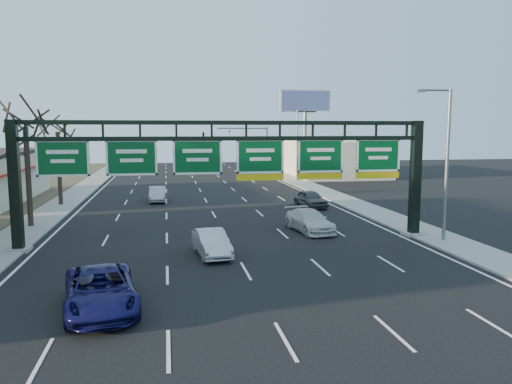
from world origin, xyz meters
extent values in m
plane|color=black|center=(0.00, 0.00, 0.00)|extent=(160.00, 160.00, 0.00)
cube|color=gray|center=(-12.80, 20.00, 0.06)|extent=(3.00, 120.00, 0.12)
cube|color=gray|center=(12.80, 20.00, 0.06)|extent=(3.00, 120.00, 0.12)
cube|color=white|center=(0.00, 20.00, 0.01)|extent=(21.60, 120.00, 0.01)
cube|color=black|center=(-11.70, 8.00, 3.60)|extent=(0.55, 0.55, 7.20)
cube|color=gray|center=(-11.70, 8.00, 0.10)|extent=(1.20, 1.20, 0.20)
cube|color=black|center=(11.70, 8.00, 3.60)|extent=(0.55, 0.55, 7.20)
cube|color=gray|center=(11.70, 8.00, 0.10)|extent=(1.20, 1.20, 0.20)
cube|color=black|center=(0.00, 8.00, 7.05)|extent=(23.40, 0.25, 0.25)
cube|color=black|center=(0.00, 8.00, 6.15)|extent=(23.40, 0.25, 0.25)
cube|color=#05461C|center=(-9.17, 8.00, 5.10)|extent=(2.80, 0.10, 2.00)
cube|color=#05461C|center=(-5.50, 8.00, 5.10)|extent=(2.80, 0.10, 2.00)
cube|color=#05461C|center=(-1.83, 8.00, 5.10)|extent=(2.80, 0.10, 2.00)
cube|color=#05461C|center=(1.83, 8.00, 5.10)|extent=(2.80, 0.10, 2.00)
cube|color=yellow|center=(1.83, 8.00, 3.88)|extent=(2.80, 0.10, 0.40)
cube|color=#05461C|center=(5.50, 8.00, 5.10)|extent=(2.80, 0.10, 2.00)
cube|color=yellow|center=(5.50, 8.00, 3.88)|extent=(2.80, 0.10, 0.40)
cube|color=#05461C|center=(9.17, 8.00, 5.10)|extent=(2.80, 0.10, 2.00)
cube|color=yellow|center=(9.17, 8.00, 3.88)|extent=(2.80, 0.10, 0.40)
cube|color=#A72210|center=(-16.40, 29.00, 3.00)|extent=(1.20, 18.00, 0.40)
cube|color=beige|center=(20.00, 50.00, 2.50)|extent=(12.00, 20.00, 5.00)
cylinder|color=#31261B|center=(-12.80, 15.00, 3.54)|extent=(0.36, 0.36, 6.84)
cylinder|color=#31261B|center=(-12.80, 25.00, 3.35)|extent=(0.36, 0.36, 6.46)
cylinder|color=slate|center=(12.60, 6.00, 4.62)|extent=(0.20, 0.20, 9.00)
cylinder|color=slate|center=(11.70, 6.00, 9.02)|extent=(1.80, 0.12, 0.12)
cube|color=slate|center=(10.80, 6.00, 8.97)|extent=(0.50, 0.22, 0.15)
cylinder|color=slate|center=(12.60, 40.00, 4.62)|extent=(0.20, 0.20, 9.00)
cylinder|color=slate|center=(11.70, 40.00, 9.02)|extent=(1.80, 0.12, 0.12)
cube|color=slate|center=(10.80, 40.00, 8.97)|extent=(0.50, 0.22, 0.15)
cylinder|color=slate|center=(15.00, 45.00, 4.50)|extent=(0.50, 0.50, 9.00)
cube|color=slate|center=(15.00, 45.00, 9.00)|extent=(3.00, 0.30, 0.20)
cube|color=white|center=(15.00, 45.00, 10.50)|extent=(7.00, 0.30, 3.00)
cube|color=#5160A3|center=(15.00, 44.80, 10.50)|extent=(6.60, 0.05, 2.60)
cylinder|color=black|center=(11.80, 55.00, 3.50)|extent=(0.18, 0.18, 7.00)
cylinder|color=black|center=(8.00, 55.00, 6.80)|extent=(7.60, 0.14, 0.14)
imported|color=black|center=(6.00, 55.00, 6.00)|extent=(0.20, 0.20, 1.00)
imported|color=black|center=(2.00, 55.00, 6.00)|extent=(0.54, 0.54, 1.62)
imported|color=#13124F|center=(-6.11, -2.09, 0.76)|extent=(3.38, 5.82, 1.52)
imported|color=#B8B7BD|center=(-1.34, 5.19, 0.69)|extent=(1.95, 4.31, 1.37)
imported|color=silver|center=(5.58, 10.34, 0.71)|extent=(2.66, 5.10, 1.41)
imported|color=#3D3F42|center=(8.57, 20.26, 0.73)|extent=(2.29, 4.49, 1.46)
imported|color=#A4A4A8|center=(-4.46, 26.02, 0.69)|extent=(1.47, 4.19, 1.38)
camera|label=1|loc=(-3.61, -20.72, 6.69)|focal=35.00mm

